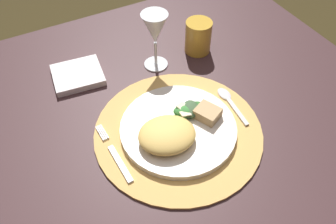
% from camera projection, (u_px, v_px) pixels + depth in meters
% --- Properties ---
extents(dining_table, '(1.16, 0.92, 0.71)m').
position_uv_depth(dining_table, '(157.00, 154.00, 0.99)').
color(dining_table, '#3B2527').
rests_on(dining_table, ground).
extents(placemat, '(0.39, 0.39, 0.01)m').
position_uv_depth(placemat, '(178.00, 131.00, 0.79)').
color(placemat, tan).
rests_on(placemat, dining_table).
extents(dinner_plate, '(0.26, 0.26, 0.02)m').
position_uv_depth(dinner_plate, '(178.00, 128.00, 0.78)').
color(dinner_plate, white).
rests_on(dinner_plate, placemat).
extents(pasta_serving, '(0.15, 0.14, 0.04)m').
position_uv_depth(pasta_serving, '(167.00, 135.00, 0.74)').
color(pasta_serving, '#E4BB5D').
rests_on(pasta_serving, dinner_plate).
extents(salad_greens, '(0.09, 0.07, 0.02)m').
position_uv_depth(salad_greens, '(190.00, 110.00, 0.80)').
color(salad_greens, '#2B6028').
rests_on(salad_greens, dinner_plate).
extents(bread_piece, '(0.06, 0.07, 0.02)m').
position_uv_depth(bread_piece, '(208.00, 113.00, 0.79)').
color(bread_piece, tan).
rests_on(bread_piece, dinner_plate).
extents(fork, '(0.02, 0.17, 0.00)m').
position_uv_depth(fork, '(115.00, 155.00, 0.74)').
color(fork, silver).
rests_on(fork, placemat).
extents(spoon, '(0.03, 0.13, 0.01)m').
position_uv_depth(spoon, '(228.00, 99.00, 0.85)').
color(spoon, silver).
rests_on(spoon, placemat).
extents(napkin, '(0.14, 0.13, 0.02)m').
position_uv_depth(napkin, '(78.00, 75.00, 0.91)').
color(napkin, white).
rests_on(napkin, dining_table).
extents(wine_glass, '(0.07, 0.07, 0.16)m').
position_uv_depth(wine_glass, '(155.00, 31.00, 0.87)').
color(wine_glass, silver).
rests_on(wine_glass, dining_table).
extents(amber_tumbler, '(0.07, 0.07, 0.09)m').
position_uv_depth(amber_tumbler, '(198.00, 37.00, 0.96)').
color(amber_tumbler, gold).
rests_on(amber_tumbler, dining_table).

